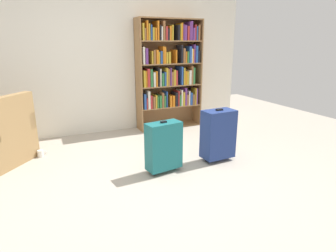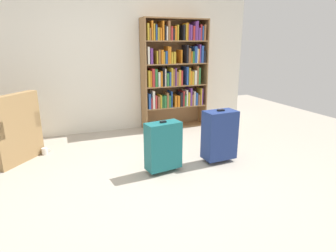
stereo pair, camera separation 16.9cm
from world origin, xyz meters
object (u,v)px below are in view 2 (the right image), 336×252
(bookshelf, at_px, (174,70))
(suitcase_navy_blue, at_px, (220,135))
(suitcase_teal, at_px, (163,146))
(mug, at_px, (45,151))
(armchair, at_px, (4,137))

(bookshelf, bearing_deg, suitcase_navy_blue, -92.72)
(suitcase_teal, bearing_deg, mug, 140.08)
(armchair, relative_size, suitcase_teal, 1.53)
(bookshelf, height_order, suitcase_navy_blue, bookshelf)
(armchair, bearing_deg, suitcase_teal, -32.09)
(mug, xyz_separation_m, suitcase_navy_blue, (2.15, -1.10, 0.32))
(armchair, xyz_separation_m, mug, (0.47, -0.01, -0.27))
(suitcase_teal, height_order, suitcase_navy_blue, suitcase_navy_blue)
(bookshelf, bearing_deg, mug, -164.42)
(armchair, bearing_deg, bookshelf, 12.83)
(suitcase_teal, distance_m, suitcase_navy_blue, 0.80)
(mug, height_order, suitcase_teal, suitcase_teal)
(suitcase_navy_blue, bearing_deg, suitcase_teal, -177.32)
(bookshelf, height_order, armchair, bookshelf)
(suitcase_navy_blue, bearing_deg, mug, 152.96)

